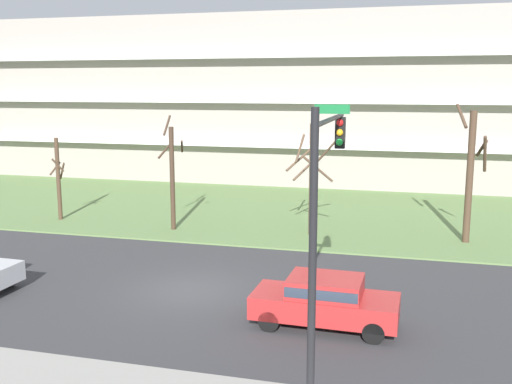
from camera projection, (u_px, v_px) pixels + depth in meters
ground at (191, 290)px, 21.07m from camera, size 160.00×160.00×0.00m
grass_lawn_strip at (276, 211)px, 34.40m from camera, size 80.00×16.00×0.08m
apartment_building at (314, 100)px, 46.22m from camera, size 51.71×12.08×12.39m
tree_far_left at (58, 178)px, 31.62m from camera, size 0.93×0.93×4.53m
tree_left at (172, 175)px, 29.31m from camera, size 1.35×1.07×5.83m
tree_center at (311, 175)px, 28.34m from camera, size 2.51×2.40×5.49m
tree_right at (471, 173)px, 26.76m from camera, size 1.54×1.40×6.46m
sedan_red_center_left at (325, 299)px, 17.74m from camera, size 4.45×1.93×1.57m
traffic_signal_mast at (324, 196)px, 14.18m from camera, size 0.90×5.11×6.81m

